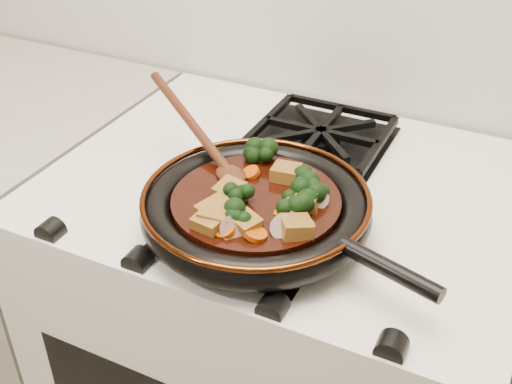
% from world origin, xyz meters
% --- Properties ---
extents(stove, '(0.76, 0.60, 0.90)m').
position_xyz_m(stove, '(0.00, 1.69, 0.45)').
color(stove, silver).
rests_on(stove, ground).
extents(burner_grate_front, '(0.23, 0.23, 0.03)m').
position_xyz_m(burner_grate_front, '(0.00, 1.55, 0.91)').
color(burner_grate_front, black).
rests_on(burner_grate_front, stove).
extents(burner_grate_back, '(0.23, 0.23, 0.03)m').
position_xyz_m(burner_grate_back, '(0.00, 1.83, 0.91)').
color(burner_grate_back, black).
rests_on(burner_grate_back, stove).
extents(skillet, '(0.44, 0.33, 0.05)m').
position_xyz_m(skillet, '(0.01, 1.54, 0.94)').
color(skillet, black).
rests_on(skillet, burner_grate_front).
extents(braising_sauce, '(0.24, 0.24, 0.02)m').
position_xyz_m(braising_sauce, '(0.01, 1.54, 0.95)').
color(braising_sauce, black).
rests_on(braising_sauce, skillet).
extents(tofu_cube_0, '(0.05, 0.04, 0.02)m').
position_xyz_m(tofu_cube_0, '(0.03, 1.48, 0.97)').
color(tofu_cube_0, brown).
rests_on(tofu_cube_0, braising_sauce).
extents(tofu_cube_1, '(0.05, 0.06, 0.03)m').
position_xyz_m(tofu_cube_1, '(0.09, 1.50, 0.97)').
color(tofu_cube_1, brown).
rests_on(tofu_cube_1, braising_sauce).
extents(tofu_cube_2, '(0.05, 0.05, 0.03)m').
position_xyz_m(tofu_cube_2, '(-0.01, 1.47, 0.97)').
color(tofu_cube_2, brown).
rests_on(tofu_cube_2, braising_sauce).
extents(tofu_cube_3, '(0.04, 0.05, 0.03)m').
position_xyz_m(tofu_cube_3, '(0.03, 1.61, 0.97)').
color(tofu_cube_3, brown).
rests_on(tofu_cube_3, braising_sauce).
extents(tofu_cube_4, '(0.05, 0.05, 0.03)m').
position_xyz_m(tofu_cube_4, '(0.08, 1.56, 0.97)').
color(tofu_cube_4, brown).
rests_on(tofu_cube_4, braising_sauce).
extents(tofu_cube_5, '(0.04, 0.04, 0.02)m').
position_xyz_m(tofu_cube_5, '(-0.01, 1.46, 0.97)').
color(tofu_cube_5, brown).
rests_on(tofu_cube_5, braising_sauce).
extents(tofu_cube_6, '(0.04, 0.04, 0.03)m').
position_xyz_m(tofu_cube_6, '(-0.02, 1.53, 0.97)').
color(tofu_cube_6, brown).
rests_on(tofu_cube_6, braising_sauce).
extents(tofu_cube_7, '(0.06, 0.06, 0.03)m').
position_xyz_m(tofu_cube_7, '(-0.02, 1.48, 0.97)').
color(tofu_cube_7, brown).
rests_on(tofu_cube_7, braising_sauce).
extents(broccoli_floret_0, '(0.08, 0.09, 0.06)m').
position_xyz_m(broccoli_floret_0, '(0.02, 1.48, 0.97)').
color(broccoli_floret_0, black).
rests_on(broccoli_floret_0, braising_sauce).
extents(broccoli_floret_1, '(0.08, 0.08, 0.06)m').
position_xyz_m(broccoli_floret_1, '(-0.03, 1.64, 0.97)').
color(broccoli_floret_1, black).
rests_on(broccoli_floret_1, braising_sauce).
extents(broccoli_floret_2, '(0.08, 0.08, 0.06)m').
position_xyz_m(broccoli_floret_2, '(0.06, 1.61, 0.97)').
color(broccoli_floret_2, black).
rests_on(broccoli_floret_2, braising_sauce).
extents(broccoli_floret_3, '(0.07, 0.07, 0.06)m').
position_xyz_m(broccoli_floret_3, '(-0.00, 1.53, 0.97)').
color(broccoli_floret_3, black).
rests_on(broccoli_floret_3, braising_sauce).
extents(broccoli_floret_4, '(0.07, 0.07, 0.06)m').
position_xyz_m(broccoli_floret_4, '(0.07, 1.54, 0.97)').
color(broccoli_floret_4, black).
rests_on(broccoli_floret_4, braising_sauce).
extents(broccoli_floret_5, '(0.09, 0.08, 0.07)m').
position_xyz_m(broccoli_floret_5, '(0.08, 1.58, 0.97)').
color(broccoli_floret_5, black).
rests_on(broccoli_floret_5, braising_sauce).
extents(carrot_coin_0, '(0.03, 0.03, 0.02)m').
position_xyz_m(carrot_coin_0, '(0.05, 1.47, 0.96)').
color(carrot_coin_0, '#AA3E04').
rests_on(carrot_coin_0, braising_sauce).
extents(carrot_coin_1, '(0.03, 0.03, 0.01)m').
position_xyz_m(carrot_coin_1, '(0.01, 1.47, 0.96)').
color(carrot_coin_1, '#AA3E04').
rests_on(carrot_coin_1, braising_sauce).
extents(carrot_coin_2, '(0.03, 0.03, 0.02)m').
position_xyz_m(carrot_coin_2, '(-0.02, 1.59, 0.96)').
color(carrot_coin_2, '#AA3E04').
rests_on(carrot_coin_2, braising_sauce).
extents(carrot_coin_3, '(0.03, 0.03, 0.02)m').
position_xyz_m(carrot_coin_3, '(0.01, 1.45, 0.96)').
color(carrot_coin_3, '#AA3E04').
rests_on(carrot_coin_3, braising_sauce).
extents(carrot_coin_4, '(0.03, 0.03, 0.02)m').
position_xyz_m(carrot_coin_4, '(0.06, 1.52, 0.96)').
color(carrot_coin_4, '#AA3E04').
rests_on(carrot_coin_4, braising_sauce).
extents(mushroom_slice_0, '(0.03, 0.03, 0.03)m').
position_xyz_m(mushroom_slice_0, '(0.06, 1.61, 0.97)').
color(mushroom_slice_0, brown).
rests_on(mushroom_slice_0, braising_sauce).
extents(mushroom_slice_1, '(0.05, 0.04, 0.03)m').
position_xyz_m(mushroom_slice_1, '(0.08, 1.49, 0.97)').
color(mushroom_slice_1, brown).
rests_on(mushroom_slice_1, braising_sauce).
extents(mushroom_slice_2, '(0.05, 0.05, 0.03)m').
position_xyz_m(mushroom_slice_2, '(0.02, 1.46, 0.97)').
color(mushroom_slice_2, brown).
rests_on(mushroom_slice_2, braising_sauce).
extents(mushroom_slice_3, '(0.04, 0.04, 0.03)m').
position_xyz_m(mushroom_slice_3, '(0.09, 1.57, 0.97)').
color(mushroom_slice_3, brown).
rests_on(mushroom_slice_3, braising_sauce).
extents(mushroom_slice_4, '(0.05, 0.05, 0.03)m').
position_xyz_m(mushroom_slice_4, '(0.09, 1.51, 0.97)').
color(mushroom_slice_4, brown).
rests_on(mushroom_slice_4, braising_sauce).
extents(wooden_spoon, '(0.15, 0.11, 0.27)m').
position_xyz_m(wooden_spoon, '(-0.11, 1.62, 0.98)').
color(wooden_spoon, '#441E0E').
rests_on(wooden_spoon, braising_sauce).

